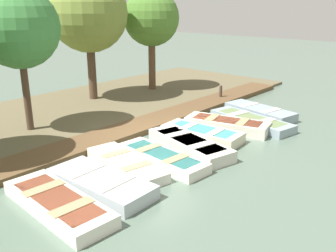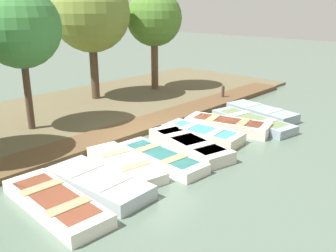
# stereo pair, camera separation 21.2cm
# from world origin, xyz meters

# --- Properties ---
(ground_plane) EXTENTS (80.00, 80.00, 0.00)m
(ground_plane) POSITION_xyz_m (0.00, 0.00, 0.00)
(ground_plane) COLOR #566B5B
(shore_bank) EXTENTS (8.00, 24.00, 0.14)m
(shore_bank) POSITION_xyz_m (-5.00, 0.00, 0.07)
(shore_bank) COLOR brown
(shore_bank) RESTS_ON ground_plane
(dock_walkway) EXTENTS (1.40, 20.77, 0.21)m
(dock_walkway) POSITION_xyz_m (-1.46, 0.00, 0.10)
(dock_walkway) COLOR brown
(dock_walkway) RESTS_ON ground_plane
(rowboat_0) EXTENTS (3.39, 1.30, 0.35)m
(rowboat_0) POSITION_xyz_m (1.36, -4.98, 0.17)
(rowboat_0) COLOR silver
(rowboat_0) RESTS_ON ground_plane
(rowboat_1) EXTENTS (3.07, 1.33, 0.39)m
(rowboat_1) POSITION_xyz_m (1.33, -3.67, 0.19)
(rowboat_1) COLOR #B2BCC1
(rowboat_1) RESTS_ON ground_plane
(rowboat_2) EXTENTS (3.18, 1.56, 0.33)m
(rowboat_2) POSITION_xyz_m (0.88, -2.38, 0.16)
(rowboat_2) COLOR silver
(rowboat_2) RESTS_ON ground_plane
(rowboat_3) EXTENTS (3.21, 1.22, 0.34)m
(rowboat_3) POSITION_xyz_m (1.36, -1.34, 0.17)
(rowboat_3) COLOR silver
(rowboat_3) RESTS_ON ground_plane
(rowboat_4) EXTENTS (3.47, 1.84, 0.42)m
(rowboat_4) POSITION_xyz_m (1.38, -0.00, 0.21)
(rowboat_4) COLOR beige
(rowboat_4) RESTS_ON ground_plane
(rowboat_5) EXTENTS (2.97, 1.36, 0.40)m
(rowboat_5) POSITION_xyz_m (1.02, 1.17, 0.20)
(rowboat_5) COLOR beige
(rowboat_5) RESTS_ON ground_plane
(rowboat_6) EXTENTS (3.31, 1.79, 0.44)m
(rowboat_6) POSITION_xyz_m (1.17, 2.57, 0.22)
(rowboat_6) COLOR beige
(rowboat_6) RESTS_ON ground_plane
(rowboat_7) EXTENTS (3.68, 1.76, 0.35)m
(rowboat_7) POSITION_xyz_m (1.55, 3.74, 0.17)
(rowboat_7) COLOR #8C9EA8
(rowboat_7) RESTS_ON ground_plane
(rowboat_8) EXTENTS (3.24, 1.69, 0.42)m
(rowboat_8) POSITION_xyz_m (1.23, 5.04, 0.21)
(rowboat_8) COLOR #8C9EA8
(rowboat_8) RESTS_ON ground_plane
(mooring_post_far) EXTENTS (0.15, 0.15, 0.80)m
(mooring_post_far) POSITION_xyz_m (-1.54, 6.19, 0.40)
(mooring_post_far) COLOR #47382D
(mooring_post_far) RESTS_ON ground_plane
(park_tree_left) EXTENTS (2.84, 2.84, 5.25)m
(park_tree_left) POSITION_xyz_m (-4.20, -2.53, 3.81)
(park_tree_left) COLOR #4C3828
(park_tree_left) RESTS_ON ground_plane
(park_tree_center) EXTENTS (3.64, 3.64, 6.02)m
(park_tree_center) POSITION_xyz_m (-6.22, 2.00, 4.18)
(park_tree_center) COLOR #4C3828
(park_tree_center) RESTS_ON ground_plane
(park_tree_right) EXTENTS (2.91, 2.91, 5.34)m
(park_tree_right) POSITION_xyz_m (-5.58, 5.53, 3.84)
(park_tree_right) COLOR brown
(park_tree_right) RESTS_ON ground_plane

